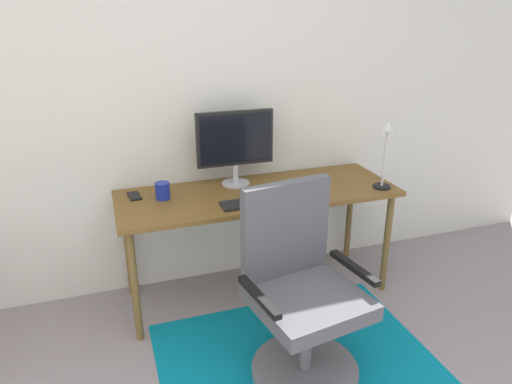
{
  "coord_description": "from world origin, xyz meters",
  "views": [
    {
      "loc": [
        -0.41,
        -0.74,
        1.79
      ],
      "look_at": [
        0.37,
        1.57,
        0.83
      ],
      "focal_mm": 32.66,
      "sensor_mm": 36.0,
      "label": 1
    }
  ],
  "objects_px": {
    "coffee_cup": "(163,191)",
    "desk_lamp": "(386,141)",
    "cell_phone": "(134,196)",
    "monitor": "(235,142)",
    "keyboard": "(257,202)",
    "office_chair": "(301,302)",
    "computer_mouse": "(301,195)",
    "desk": "(258,201)"
  },
  "relations": [
    {
      "from": "coffee_cup",
      "to": "desk_lamp",
      "type": "bearing_deg",
      "value": -10.87
    },
    {
      "from": "cell_phone",
      "to": "desk_lamp",
      "type": "distance_m",
      "value": 1.58
    },
    {
      "from": "monitor",
      "to": "desk_lamp",
      "type": "relative_size",
      "value": 1.13
    },
    {
      "from": "cell_phone",
      "to": "monitor",
      "type": "bearing_deg",
      "value": -5.09
    },
    {
      "from": "cell_phone",
      "to": "coffee_cup",
      "type": "bearing_deg",
      "value": -34.8
    },
    {
      "from": "keyboard",
      "to": "monitor",
      "type": "bearing_deg",
      "value": 94.57
    },
    {
      "from": "monitor",
      "to": "coffee_cup",
      "type": "bearing_deg",
      "value": -168.37
    },
    {
      "from": "monitor",
      "to": "office_chair",
      "type": "xyz_separation_m",
      "value": [
        0.07,
        -0.92,
        -0.61
      ]
    },
    {
      "from": "keyboard",
      "to": "computer_mouse",
      "type": "relative_size",
      "value": 4.13
    },
    {
      "from": "keyboard",
      "to": "coffee_cup",
      "type": "distance_m",
      "value": 0.57
    },
    {
      "from": "office_chair",
      "to": "computer_mouse",
      "type": "bearing_deg",
      "value": 57.9
    },
    {
      "from": "coffee_cup",
      "to": "cell_phone",
      "type": "xyz_separation_m",
      "value": [
        -0.16,
        0.09,
        -0.05
      ]
    },
    {
      "from": "monitor",
      "to": "desk_lamp",
      "type": "xyz_separation_m",
      "value": [
        0.86,
        -0.36,
        0.02
      ]
    },
    {
      "from": "desk",
      "to": "office_chair",
      "type": "relative_size",
      "value": 1.73
    },
    {
      "from": "cell_phone",
      "to": "desk_lamp",
      "type": "bearing_deg",
      "value": -19.02
    },
    {
      "from": "cell_phone",
      "to": "office_chair",
      "type": "distance_m",
      "value": 1.2
    },
    {
      "from": "coffee_cup",
      "to": "desk",
      "type": "bearing_deg",
      "value": -6.49
    },
    {
      "from": "keyboard",
      "to": "computer_mouse",
      "type": "xyz_separation_m",
      "value": [
        0.28,
        0.0,
        0.01
      ]
    },
    {
      "from": "computer_mouse",
      "to": "desk_lamp",
      "type": "distance_m",
      "value": 0.62
    },
    {
      "from": "computer_mouse",
      "to": "desk_lamp",
      "type": "xyz_separation_m",
      "value": [
        0.55,
        -0.01,
        0.29
      ]
    },
    {
      "from": "desk",
      "to": "computer_mouse",
      "type": "relative_size",
      "value": 16.74
    },
    {
      "from": "computer_mouse",
      "to": "cell_phone",
      "type": "bearing_deg",
      "value": 160.42
    },
    {
      "from": "desk_lamp",
      "to": "office_chair",
      "type": "height_order",
      "value": "desk_lamp"
    },
    {
      "from": "coffee_cup",
      "to": "cell_phone",
      "type": "relative_size",
      "value": 0.72
    },
    {
      "from": "desk",
      "to": "office_chair",
      "type": "bearing_deg",
      "value": -92.34
    },
    {
      "from": "monitor",
      "to": "cell_phone",
      "type": "xyz_separation_m",
      "value": [
        -0.64,
        -0.01,
        -0.28
      ]
    },
    {
      "from": "monitor",
      "to": "computer_mouse",
      "type": "height_order",
      "value": "monitor"
    },
    {
      "from": "computer_mouse",
      "to": "cell_phone",
      "type": "relative_size",
      "value": 0.74
    },
    {
      "from": "computer_mouse",
      "to": "keyboard",
      "type": "bearing_deg",
      "value": -179.55
    },
    {
      "from": "coffee_cup",
      "to": "cell_phone",
      "type": "height_order",
      "value": "coffee_cup"
    },
    {
      "from": "computer_mouse",
      "to": "office_chair",
      "type": "height_order",
      "value": "office_chair"
    },
    {
      "from": "cell_phone",
      "to": "desk_lamp",
      "type": "height_order",
      "value": "desk_lamp"
    },
    {
      "from": "keyboard",
      "to": "office_chair",
      "type": "height_order",
      "value": "office_chair"
    },
    {
      "from": "monitor",
      "to": "cell_phone",
      "type": "distance_m",
      "value": 0.7
    },
    {
      "from": "desk",
      "to": "computer_mouse",
      "type": "height_order",
      "value": "computer_mouse"
    },
    {
      "from": "computer_mouse",
      "to": "monitor",
      "type": "bearing_deg",
      "value": 131.41
    },
    {
      "from": "keyboard",
      "to": "desk",
      "type": "bearing_deg",
      "value": 69.39
    },
    {
      "from": "desk_lamp",
      "to": "desk",
      "type": "bearing_deg",
      "value": 165.88
    },
    {
      "from": "keyboard",
      "to": "office_chair",
      "type": "xyz_separation_m",
      "value": [
        0.04,
        -0.57,
        -0.33
      ]
    },
    {
      "from": "monitor",
      "to": "coffee_cup",
      "type": "height_order",
      "value": "monitor"
    },
    {
      "from": "monitor",
      "to": "office_chair",
      "type": "relative_size",
      "value": 0.49
    },
    {
      "from": "keyboard",
      "to": "desk_lamp",
      "type": "xyz_separation_m",
      "value": [
        0.83,
        -0.01,
        0.3
      ]
    }
  ]
}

